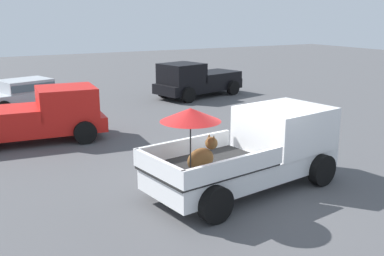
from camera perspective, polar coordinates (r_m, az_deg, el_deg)
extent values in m
plane|color=#4C4C4F|center=(11.31, 6.62, -7.68)|extent=(80.00, 80.00, 0.00)
cylinder|color=black|center=(13.00, 9.30, -2.94)|extent=(0.83, 0.39, 0.80)
cylinder|color=black|center=(11.81, 16.18, -5.13)|extent=(0.83, 0.39, 0.80)
cylinder|color=black|center=(10.86, -3.69, -6.30)|extent=(0.83, 0.39, 0.80)
cylinder|color=black|center=(9.41, 2.99, -9.68)|extent=(0.83, 0.39, 0.80)
cube|color=white|center=(11.11, 6.70, -4.95)|extent=(5.21, 2.50, 0.50)
cube|color=white|center=(11.86, 11.72, 0.07)|extent=(2.34, 2.14, 1.08)
cube|color=#4C606B|center=(12.57, 14.79, 1.63)|extent=(0.31, 1.71, 0.64)
cube|color=black|center=(10.30, 2.08, -4.79)|extent=(3.03, 2.22, 0.06)
cube|color=white|center=(10.92, -0.95, -2.39)|extent=(2.79, 0.50, 0.40)
cube|color=white|center=(9.57, 5.58, -4.92)|extent=(2.79, 0.50, 0.40)
cube|color=white|center=(9.48, -4.28, -5.09)|extent=(0.36, 1.84, 0.40)
ellipsoid|color=brown|center=(9.78, 1.10, -4.05)|extent=(0.72, 0.41, 0.52)
sphere|color=brown|center=(9.86, 2.48, -1.95)|extent=(0.32, 0.32, 0.28)
cone|color=brown|center=(9.89, 2.20, -1.07)|extent=(0.10, 0.10, 0.12)
cone|color=brown|center=(9.77, 2.79, -1.26)|extent=(0.10, 0.10, 0.12)
cylinder|color=black|center=(9.40, -0.19, -2.54)|extent=(0.03, 0.03, 1.23)
cone|color=red|center=(9.22, -0.20, 1.71)|extent=(1.45, 1.45, 0.28)
cylinder|color=black|center=(17.16, -14.59, 0.94)|extent=(0.78, 0.33, 0.76)
cylinder|color=black|center=(15.33, -13.44, -0.56)|extent=(0.78, 0.33, 0.76)
cube|color=red|center=(16.04, -19.72, 0.26)|extent=(4.95, 2.23, 0.50)
cube|color=red|center=(15.99, -15.66, 3.29)|extent=(2.06, 1.97, 1.00)
cylinder|color=black|center=(21.82, -0.47, 4.22)|extent=(0.80, 0.43, 0.76)
cylinder|color=black|center=(23.25, -3.61, 4.83)|extent=(0.80, 0.43, 0.76)
cylinder|color=black|center=(24.04, 5.24, 5.11)|extent=(0.80, 0.43, 0.76)
cylinder|color=black|center=(25.35, 2.06, 5.64)|extent=(0.80, 0.43, 0.76)
cube|color=black|center=(23.55, 0.89, 5.40)|extent=(5.09, 2.88, 0.50)
cube|color=black|center=(22.64, -1.33, 6.95)|extent=(2.27, 2.20, 1.00)
cube|color=black|center=(24.17, 2.63, 6.69)|extent=(3.05, 2.39, 0.40)
cylinder|color=black|center=(20.54, -22.82, 2.31)|extent=(0.70, 0.41, 0.66)
cylinder|color=black|center=(21.72, -16.33, 3.46)|extent=(0.70, 0.41, 0.66)
cylinder|color=black|center=(23.25, -18.53, 3.98)|extent=(0.70, 0.41, 0.66)
cube|color=#ADB2B7|center=(21.84, -20.59, 3.76)|extent=(4.63, 2.97, 0.52)
cube|color=#ADB2B7|center=(21.80, -20.47, 5.09)|extent=(2.48, 2.16, 0.56)
cube|color=#4C606B|center=(21.80, -20.47, 5.09)|extent=(2.45, 2.22, 0.32)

